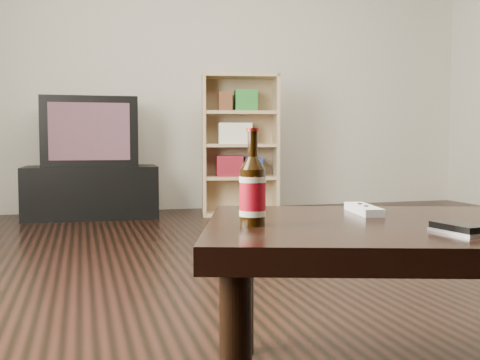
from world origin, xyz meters
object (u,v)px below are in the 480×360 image
object	(u,v)px
tv	(90,132)
beer_bottle	(253,191)
bookshelf	(239,142)
phone	(458,229)
coffee_table	(443,246)
tv_stand	(92,192)
remote	(364,209)

from	to	relation	value
tv	beer_bottle	size ratio (longest dim) A/B	3.35
bookshelf	beer_bottle	xyz separation A→B (m)	(-0.88, -3.26, -0.10)
bookshelf	phone	size ratio (longest dim) A/B	9.18
bookshelf	coffee_table	distance (m)	3.37
tv_stand	beer_bottle	distance (m)	3.45
tv_stand	phone	distance (m)	3.72
phone	remote	world-z (taller)	remote
coffee_table	beer_bottle	bearing A→B (deg)	170.04
tv	phone	distance (m)	3.72
tv_stand	bookshelf	distance (m)	1.26
tv	coffee_table	xyz separation A→B (m)	(0.75, -3.50, -0.32)
tv	phone	world-z (taller)	tv
coffee_table	phone	xyz separation A→B (m)	(-0.07, -0.14, 0.07)
beer_bottle	remote	distance (m)	0.38
phone	remote	xyz separation A→B (m)	(-0.03, 0.35, 0.00)
tv_stand	bookshelf	xyz separation A→B (m)	(1.18, -0.17, 0.39)
tv	remote	world-z (taller)	tv
bookshelf	phone	world-z (taller)	bookshelf
tv_stand	coffee_table	bearing A→B (deg)	-75.26
beer_bottle	tv	bearing A→B (deg)	95.02
bookshelf	phone	xyz separation A→B (m)	(-0.50, -3.48, -0.17)
tv	coffee_table	distance (m)	3.60
tv	remote	size ratio (longest dim) A/B	3.90
beer_bottle	remote	xyz separation A→B (m)	(0.35, 0.13, -0.07)
phone	beer_bottle	bearing A→B (deg)	141.09
coffee_table	phone	world-z (taller)	phone
coffee_table	phone	distance (m)	0.17
coffee_table	remote	xyz separation A→B (m)	(-0.10, 0.21, 0.07)
beer_bottle	phone	xyz separation A→B (m)	(0.39, -0.22, -0.07)
tv	bookshelf	bearing A→B (deg)	-5.42
beer_bottle	remote	bearing A→B (deg)	20.00
tv	coffee_table	size ratio (longest dim) A/B	0.59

